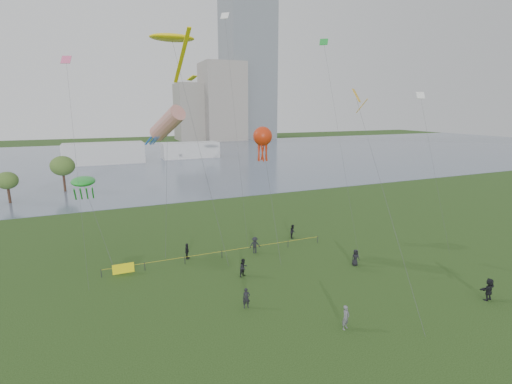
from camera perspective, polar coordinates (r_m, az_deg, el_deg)
name	(u,v)px	position (r m, az deg, el deg)	size (l,w,h in m)	color
ground_plane	(308,323)	(29.64, 8.02, -19.36)	(400.00, 400.00, 0.00)	#1C3611
lake	(145,159)	(123.09, -16.64, 4.86)	(400.00, 120.00, 0.08)	slate
tower	(247,20)	(208.55, -1.38, 24.97)	(24.00, 24.00, 120.00)	slate
building_mid	(222,102)	(192.74, -5.19, 13.64)	(20.00, 20.00, 38.00)	gray
building_low	(193,112)	(194.71, -9.73, 12.03)	(16.00, 18.00, 28.00)	gray
pavilion_left	(104,153)	(117.06, -22.30, 5.54)	(22.00, 8.00, 6.00)	silver
pavilion_right	(190,150)	(123.15, -10.09, 6.37)	(18.00, 7.00, 5.00)	silver
fence	(164,262)	(39.14, -13.98, -10.43)	(24.07, 0.07, 1.05)	black
kite_flyer	(346,317)	(29.06, 13.65, -18.22)	(0.67, 0.44, 1.83)	slate
spectator_a	(244,268)	(36.04, -1.93, -11.54)	(0.86, 0.67, 1.77)	black
spectator_b	(255,245)	(41.39, -0.18, -8.16)	(1.21, 0.70, 1.87)	black
spectator_c	(187,251)	(40.58, -10.57, -8.94)	(1.01, 0.42, 1.73)	black
spectator_d	(355,257)	(39.68, 15.04, -9.70)	(0.83, 0.54, 1.70)	black
spectator_e	(489,289)	(37.38, 32.19, -12.55)	(1.79, 0.57, 1.93)	black
spectator_f	(246,298)	(30.90, -1.50, -16.01)	(0.61, 0.40, 1.67)	black
spectator_g	(293,231)	(46.28, 5.69, -6.04)	(0.83, 0.65, 1.72)	black
kite_stingray	(172,39)	(41.57, -12.74, 22.03)	(5.66, 9.92, 23.09)	#3F3F42
kite_windsock	(167,124)	(39.58, -13.50, 10.20)	(4.22, 5.05, 16.08)	#3F3F42
kite_creature	(83,182)	(42.78, -25.04, 1.47)	(3.51, 8.22, 8.68)	#3F3F42
kite_octopus	(263,137)	(43.53, 1.03, 8.48)	(2.60, 9.23, 13.67)	#3F3F42
kite_delta	(360,105)	(37.89, 15.64, 12.73)	(4.38, 14.68, 17.58)	#3F3F42
small_kites	(268,53)	(42.88, 1.81, 20.60)	(37.60, 11.00, 9.56)	#E5598C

